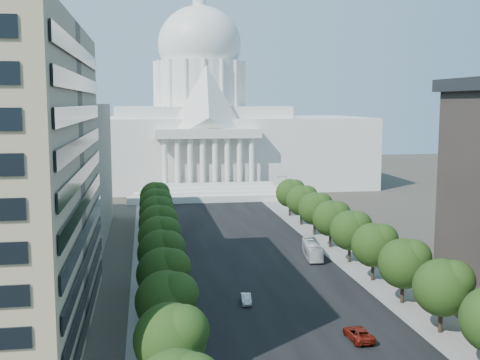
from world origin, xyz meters
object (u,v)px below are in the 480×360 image
car_dark_b (181,253)px  city_bus (312,250)px  car_red (359,334)px  car_silver (246,299)px

car_dark_b → city_bus: size_ratio=0.39×
city_bus → car_dark_b: bearing=176.2°
car_red → car_dark_b: car_red is taller
car_dark_b → city_bus: city_bus is taller
car_silver → car_red: 20.09m
car_dark_b → city_bus: 25.91m
car_silver → car_red: bearing=-48.7°
car_red → city_bus: city_bus is taller
car_silver → car_red: car_red is taller
car_silver → car_red: size_ratio=0.72×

